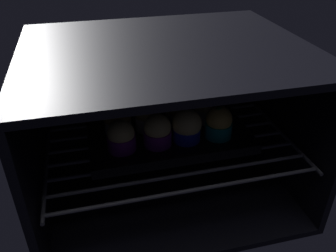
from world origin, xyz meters
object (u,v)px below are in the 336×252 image
at_px(muffin_row0_col0, 121,137).
at_px(muffin_row1_col0, 118,119).
at_px(muffin_row0_col3, 219,123).
at_px(muffin_row1_col1, 148,116).
at_px(baking_tray, 168,135).
at_px(muffin_row1_col2, 179,111).
at_px(muffin_row0_col2, 187,127).
at_px(muffin_row0_col1, 157,131).
at_px(muffin_row1_col3, 207,108).

height_order(muffin_row0_col0, muffin_row1_col0, muffin_row1_col0).
distance_m(muffin_row0_col3, muffin_row1_col1, 0.16).
distance_m(muffin_row0_col0, muffin_row1_col1, 0.10).
relative_size(baking_tray, muffin_row1_col0, 4.87).
height_order(muffin_row1_col0, muffin_row1_col2, same).
bearing_deg(muffin_row1_col1, muffin_row0_col2, -43.13).
xyz_separation_m(muffin_row1_col0, muffin_row1_col1, (0.07, -0.00, -0.00)).
relative_size(baking_tray, muffin_row0_col2, 4.84).
bearing_deg(baking_tray, muffin_row0_col2, -44.34).
height_order(muffin_row0_col1, muffin_row1_col3, muffin_row1_col3).
bearing_deg(muffin_row0_col1, baking_tray, 47.47).
height_order(muffin_row0_col2, muffin_row0_col3, muffin_row0_col3).
distance_m(baking_tray, muffin_row1_col2, 0.06).
relative_size(muffin_row0_col3, muffin_row1_col0, 1.02).
xyz_separation_m(baking_tray, muffin_row1_col3, (0.11, 0.04, 0.04)).
bearing_deg(muffin_row1_col0, muffin_row0_col3, -18.79).
bearing_deg(muffin_row0_col1, muffin_row0_col0, 179.44).
bearing_deg(muffin_row0_col3, muffin_row1_col2, 134.87).
height_order(muffin_row0_col2, muffin_row1_col1, muffin_row0_col2).
relative_size(muffin_row0_col1, muffin_row1_col1, 1.00).
xyz_separation_m(muffin_row0_col2, muffin_row1_col1, (-0.07, 0.07, -0.00)).
bearing_deg(muffin_row0_col1, muffin_row1_col1, 95.81).
bearing_deg(muffin_row0_col2, muffin_row1_col1, 136.87).
distance_m(muffin_row0_col1, muffin_row1_col3, 0.16).
bearing_deg(muffin_row0_col2, muffin_row1_col2, 88.71).
relative_size(muffin_row0_col1, muffin_row1_col3, 0.94).
relative_size(baking_tray, muffin_row1_col2, 4.87).
relative_size(muffin_row0_col2, muffin_row1_col2, 1.01).
bearing_deg(baking_tray, muffin_row1_col1, 137.95).
bearing_deg(muffin_row1_col0, baking_tray, -18.92).
bearing_deg(muffin_row0_col0, muffin_row1_col3, 18.76).
xyz_separation_m(muffin_row0_col0, muffin_row1_col3, (0.22, 0.07, 0.00)).
relative_size(muffin_row0_col0, muffin_row0_col1, 0.95).
xyz_separation_m(muffin_row0_col1, muffin_row1_col0, (-0.08, 0.07, 0.00)).
bearing_deg(muffin_row0_col0, muffin_row0_col2, 0.38).
xyz_separation_m(muffin_row0_col1, muffin_row0_col2, (0.07, 0.00, 0.00)).
height_order(muffin_row0_col0, muffin_row0_col1, muffin_row0_col1).
height_order(muffin_row0_col3, muffin_row1_col1, muffin_row0_col3).
bearing_deg(muffin_row0_col2, muffin_row0_col1, -178.52).
height_order(baking_tray, muffin_row1_col1, muffin_row1_col1).
distance_m(baking_tray, muffin_row0_col1, 0.06).
height_order(muffin_row0_col1, muffin_row0_col3, muffin_row0_col3).
bearing_deg(muffin_row1_col1, muffin_row1_col0, 178.40).
bearing_deg(baking_tray, muffin_row1_col2, 45.31).
relative_size(muffin_row0_col2, muffin_row1_col1, 1.02).
distance_m(baking_tray, muffin_row0_col0, 0.12).
distance_m(muffin_row0_col1, muffin_row1_col1, 0.07).
relative_size(muffin_row0_col3, muffin_row1_col3, 0.98).
height_order(muffin_row0_col0, muffin_row1_col2, muffin_row1_col2).
xyz_separation_m(muffin_row0_col1, muffin_row0_col3, (0.14, -0.00, 0.00)).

